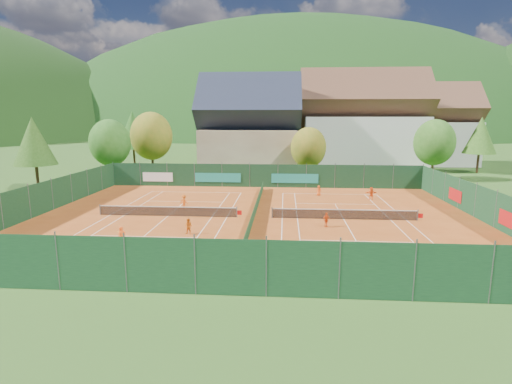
% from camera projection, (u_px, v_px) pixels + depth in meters
% --- Properties ---
extents(ground, '(600.00, 600.00, 0.00)m').
position_uv_depth(ground, '(254.00, 218.00, 36.14)').
color(ground, '#284D18').
rests_on(ground, ground).
extents(clay_pad, '(40.00, 32.00, 0.01)m').
position_uv_depth(clay_pad, '(254.00, 218.00, 36.13)').
color(clay_pad, '#9C4417').
rests_on(clay_pad, ground).
extents(court_markings_left, '(11.03, 23.83, 0.00)m').
position_uv_depth(court_markings_left, '(168.00, 216.00, 36.70)').
color(court_markings_left, white).
rests_on(court_markings_left, ground).
extents(court_markings_right, '(11.03, 23.83, 0.00)m').
position_uv_depth(court_markings_right, '(344.00, 219.00, 35.57)').
color(court_markings_right, white).
rests_on(court_markings_right, ground).
extents(tennis_net_left, '(13.30, 0.10, 1.02)m').
position_uv_depth(tennis_net_left, '(169.00, 211.00, 36.59)').
color(tennis_net_left, '#59595B').
rests_on(tennis_net_left, ground).
extents(tennis_net_right, '(13.30, 0.10, 1.02)m').
position_uv_depth(tennis_net_right, '(346.00, 214.00, 35.46)').
color(tennis_net_right, '#59595B').
rests_on(tennis_net_right, ground).
extents(court_divider, '(0.03, 28.80, 1.00)m').
position_uv_depth(court_divider, '(254.00, 212.00, 36.04)').
color(court_divider, '#153C1D').
rests_on(court_divider, ground).
extents(fence_north, '(40.00, 0.10, 3.00)m').
position_uv_depth(fence_north, '(260.00, 176.00, 51.57)').
color(fence_north, '#13341D').
rests_on(fence_north, ground).
extents(fence_south, '(40.00, 0.04, 3.00)m').
position_uv_depth(fence_south, '(230.00, 267.00, 20.17)').
color(fence_south, '#153B1F').
rests_on(fence_south, ground).
extents(fence_west, '(0.04, 32.00, 3.00)m').
position_uv_depth(fence_west, '(41.00, 198.00, 37.27)').
color(fence_west, '#14371C').
rests_on(fence_west, ground).
extents(fence_east, '(0.09, 32.00, 3.00)m').
position_uv_depth(fence_east, '(485.00, 205.00, 34.50)').
color(fence_east, '#14371D').
rests_on(fence_east, ground).
extents(chalet, '(16.20, 12.00, 16.00)m').
position_uv_depth(chalet, '(250.00, 132.00, 64.52)').
color(chalet, tan).
rests_on(chalet, ground).
extents(hotel_block_a, '(21.60, 11.00, 17.25)m').
position_uv_depth(hotel_block_a, '(362.00, 126.00, 68.92)').
color(hotel_block_a, silver).
rests_on(hotel_block_a, ground).
extents(hotel_block_b, '(17.28, 10.00, 15.50)m').
position_uv_depth(hotel_block_b, '(429.00, 130.00, 75.91)').
color(hotel_block_b, silver).
rests_on(hotel_block_b, ground).
extents(tree_west_front, '(5.72, 5.72, 8.69)m').
position_uv_depth(tree_west_front, '(110.00, 143.00, 56.29)').
color(tree_west_front, '#4B2C1A').
rests_on(tree_west_front, ground).
extents(tree_west_mid, '(6.44, 6.44, 9.78)m').
position_uv_depth(tree_west_mid, '(151.00, 136.00, 61.76)').
color(tree_west_mid, '#422C17').
rests_on(tree_west_mid, ground).
extents(tree_west_back, '(5.60, 5.60, 10.00)m').
position_uv_depth(tree_west_back, '(133.00, 130.00, 69.90)').
color(tree_west_back, '#482D19').
rests_on(tree_west_back, ground).
extents(tree_center, '(5.01, 5.01, 7.60)m').
position_uv_depth(tree_center, '(308.00, 148.00, 56.40)').
color(tree_center, '#422B17').
rests_on(tree_center, ground).
extents(tree_east_front, '(5.72, 5.72, 8.69)m').
position_uv_depth(tree_east_front, '(434.00, 142.00, 56.96)').
color(tree_east_front, '#452F18').
rests_on(tree_east_front, ground).
extents(tree_east_mid, '(5.04, 5.04, 9.00)m').
position_uv_depth(tree_east_mid, '(481.00, 135.00, 63.97)').
color(tree_east_mid, '#4C2C1B').
rests_on(tree_east_mid, ground).
extents(tree_west_side, '(5.04, 5.04, 9.00)m').
position_uv_depth(tree_west_side, '(34.00, 141.00, 48.75)').
color(tree_west_side, '#4A2A1A').
rests_on(tree_west_side, ground).
extents(tree_east_back, '(7.15, 7.15, 10.86)m').
position_uv_depth(tree_east_back, '(414.00, 129.00, 72.25)').
color(tree_east_back, '#482E19').
rests_on(tree_east_back, ground).
extents(mountain_backdrop, '(820.00, 530.00, 242.00)m').
position_uv_depth(mountain_backdrop, '(322.00, 190.00, 270.30)').
color(mountain_backdrop, black).
rests_on(mountain_backdrop, ground).
extents(ball_hopper, '(0.34, 0.34, 0.80)m').
position_uv_depth(ball_hopper, '(445.00, 253.00, 25.12)').
color(ball_hopper, slate).
rests_on(ball_hopper, ground).
extents(loose_ball_0, '(0.07, 0.07, 0.07)m').
position_uv_depth(loose_ball_0, '(118.00, 232.00, 31.60)').
color(loose_ball_0, '#CCD833').
rests_on(loose_ball_0, ground).
extents(loose_ball_1, '(0.07, 0.07, 0.07)m').
position_uv_depth(loose_ball_1, '(315.00, 264.00, 24.77)').
color(loose_ball_1, '#CCD833').
rests_on(loose_ball_1, ground).
extents(loose_ball_2, '(0.07, 0.07, 0.07)m').
position_uv_depth(loose_ball_2, '(260.00, 212.00, 38.30)').
color(loose_ball_2, '#CCD833').
rests_on(loose_ball_2, ground).
extents(player_left_near, '(0.63, 0.63, 1.47)m').
position_uv_depth(player_left_near, '(122.00, 237.00, 27.86)').
color(player_left_near, '#FD5B16').
rests_on(player_left_near, ground).
extents(player_left_mid, '(0.68, 0.57, 1.27)m').
position_uv_depth(player_left_mid, '(189.00, 226.00, 30.91)').
color(player_left_mid, '#D46112').
rests_on(player_left_mid, ground).
extents(player_left_far, '(1.03, 0.81, 1.41)m').
position_uv_depth(player_left_far, '(184.00, 202.00, 39.63)').
color(player_left_far, '#DC5A13').
rests_on(player_left_far, ground).
extents(player_right_near, '(0.76, 0.67, 1.24)m').
position_uv_depth(player_right_near, '(326.00, 220.00, 33.02)').
color(player_right_near, '#D84B13').
rests_on(player_right_near, ground).
extents(player_right_far_a, '(0.59, 0.39, 1.20)m').
position_uv_depth(player_right_far_a, '(319.00, 190.00, 46.21)').
color(player_right_far_a, '#E05313').
rests_on(player_right_far_a, ground).
extents(player_right_far_b, '(1.34, 0.54, 1.41)m').
position_uv_depth(player_right_far_b, '(371.00, 193.00, 43.93)').
color(player_right_far_b, '#FE5B16').
rests_on(player_right_far_b, ground).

